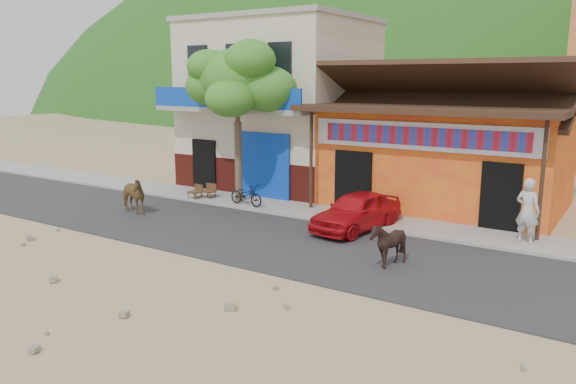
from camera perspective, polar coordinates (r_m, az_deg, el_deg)
name	(u,v)px	position (r m, az deg, el deg)	size (l,w,h in m)	color
ground	(243,269)	(14.25, -4.64, -7.81)	(120.00, 120.00, 0.00)	#9E825B
road	(295,244)	(16.19, 0.76, -5.31)	(60.00, 5.00, 0.04)	#28282B
sidewalk	(350,218)	(19.13, 6.36, -2.62)	(60.00, 2.00, 0.12)	gray
dance_club	(448,158)	(21.75, 15.96, 3.39)	(8.00, 6.00, 3.60)	orange
cafe_building	(280,106)	(24.82, -0.77, 8.72)	(7.00, 6.00, 7.00)	beige
tree	(238,122)	(20.91, -5.13, 7.11)	(3.00, 3.00, 6.00)	#2D721E
cow_tan	(131,195)	(20.40, -15.66, -0.28)	(0.70, 1.54, 1.30)	olive
cow_dark	(388,244)	(14.30, 10.12, -5.22)	(0.96, 1.08, 1.19)	black
red_car	(357,211)	(17.60, 6.98, -1.93)	(1.42, 3.53, 1.20)	red
scooter	(246,195)	(20.55, -4.27, -0.28)	(0.53, 1.51, 0.80)	black
pedestrian	(527,211)	(17.09, 23.15, -1.77)	(0.68, 0.45, 1.87)	silver
cafe_chair_left	(208,185)	(22.01, -8.12, 0.71)	(0.47, 0.47, 1.01)	#472C17
cafe_chair_right	(195,186)	(22.00, -9.46, 0.63)	(0.46, 0.46, 0.98)	#4D3119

